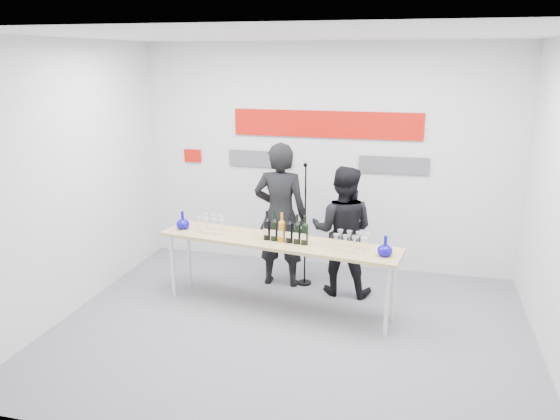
{
  "coord_description": "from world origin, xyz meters",
  "views": [
    {
      "loc": [
        1.19,
        -5.12,
        2.81
      ],
      "look_at": [
        -0.26,
        0.57,
        1.15
      ],
      "focal_mm": 35.0,
      "sensor_mm": 36.0,
      "label": 1
    }
  ],
  "objects": [
    {
      "name": "back_wall",
      "position": [
        0.0,
        2.0,
        1.5
      ],
      "size": [
        5.0,
        0.04,
        3.0
      ],
      "primitive_type": "cube",
      "color": "silver",
      "rests_on": "ground"
    },
    {
      "name": "presenter_left",
      "position": [
        -0.41,
        1.16,
        0.91
      ],
      "size": [
        0.68,
        0.46,
        1.82
      ],
      "primitive_type": "imported",
      "rotation": [
        0.0,
        0.0,
        3.18
      ],
      "color": "black",
      "rests_on": "ground"
    },
    {
      "name": "tasting_table",
      "position": [
        -0.26,
        0.47,
        0.76
      ],
      "size": [
        2.81,
        0.93,
        0.83
      ],
      "rotation": [
        0.0,
        0.0,
        -0.14
      ],
      "color": "tan",
      "rests_on": "ground"
    },
    {
      "name": "wine_bottles",
      "position": [
        -0.17,
        0.43,
        0.99
      ],
      "size": [
        0.53,
        0.15,
        0.33
      ],
      "rotation": [
        0.0,
        0.0,
        -0.14
      ],
      "color": "black",
      "rests_on": "tasting_table"
    },
    {
      "name": "glasses_right",
      "position": [
        0.58,
        0.35,
        0.92
      ],
      "size": [
        0.38,
        0.26,
        0.18
      ],
      "color": "silver",
      "rests_on": "tasting_table"
    },
    {
      "name": "presenter_right",
      "position": [
        0.38,
        1.09,
        0.79
      ],
      "size": [
        0.79,
        0.63,
        1.58
      ],
      "primitive_type": "imported",
      "rotation": [
        0.0,
        0.0,
        3.1
      ],
      "color": "black",
      "rests_on": "ground"
    },
    {
      "name": "decanter_right",
      "position": [
        0.93,
        0.26,
        0.93
      ],
      "size": [
        0.16,
        0.16,
        0.21
      ],
      "primitive_type": null,
      "color": "#10089F",
      "rests_on": "tasting_table"
    },
    {
      "name": "decanter_left",
      "position": [
        -1.47,
        0.6,
        0.93
      ],
      "size": [
        0.16,
        0.16,
        0.21
      ],
      "primitive_type": null,
      "color": "#10089F",
      "rests_on": "tasting_table"
    },
    {
      "name": "glasses_left",
      "position": [
        -1.09,
        0.57,
        0.92
      ],
      "size": [
        0.36,
        0.26,
        0.18
      ],
      "color": "silver",
      "rests_on": "tasting_table"
    },
    {
      "name": "signage",
      "position": [
        -0.06,
        1.97,
        1.81
      ],
      "size": [
        3.38,
        0.02,
        0.79
      ],
      "color": "red",
      "rests_on": "back_wall"
    },
    {
      "name": "mic_stand",
      "position": [
        -0.11,
        1.23,
        0.48
      ],
      "size": [
        0.18,
        0.18,
        1.58
      ],
      "rotation": [
        0.0,
        0.0,
        -0.43
      ],
      "color": "black",
      "rests_on": "ground"
    },
    {
      "name": "ground",
      "position": [
        0.0,
        0.0,
        0.0
      ],
      "size": [
        5.0,
        5.0,
        0.0
      ],
      "primitive_type": "plane",
      "color": "slate",
      "rests_on": "ground"
    }
  ]
}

